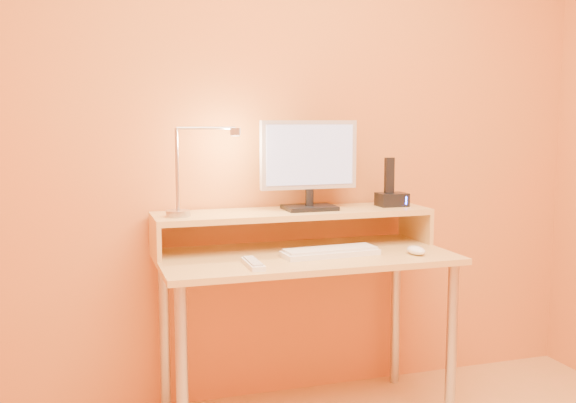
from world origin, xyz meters
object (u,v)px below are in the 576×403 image
object	(u,v)px
monitor_panel	(309,155)
phone_dock	(392,200)
remote_control	(253,264)
mouse	(416,250)
keyboard	(330,253)
lamp_base	(178,213)

from	to	relation	value
monitor_panel	phone_dock	size ratio (longest dim) A/B	3.34
remote_control	monitor_panel	bearing A→B (deg)	45.14
mouse	remote_control	size ratio (longest dim) A/B	0.55
phone_dock	keyboard	distance (m)	0.48
mouse	keyboard	bearing A→B (deg)	162.72
lamp_base	keyboard	world-z (taller)	lamp_base
lamp_base	remote_control	size ratio (longest dim) A/B	0.52
monitor_panel	mouse	bearing A→B (deg)	-43.60
monitor_panel	keyboard	xyz separation A→B (m)	(0.01, -0.23, -0.39)
keyboard	remote_control	distance (m)	0.36
remote_control	phone_dock	bearing A→B (deg)	24.40
mouse	remote_control	distance (m)	0.69
lamp_base	phone_dock	distance (m)	0.97
phone_dock	mouse	bearing A→B (deg)	-97.07
mouse	remote_control	bearing A→B (deg)	177.80
monitor_panel	remote_control	distance (m)	0.61
lamp_base	remote_control	xyz separation A→B (m)	(0.24, -0.29, -0.16)
lamp_base	phone_dock	world-z (taller)	phone_dock
mouse	remote_control	world-z (taller)	mouse
phone_dock	remote_control	size ratio (longest dim) A/B	0.67
phone_dock	keyboard	bearing A→B (deg)	-149.50
monitor_panel	mouse	xyz separation A→B (m)	(0.35, -0.32, -0.38)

